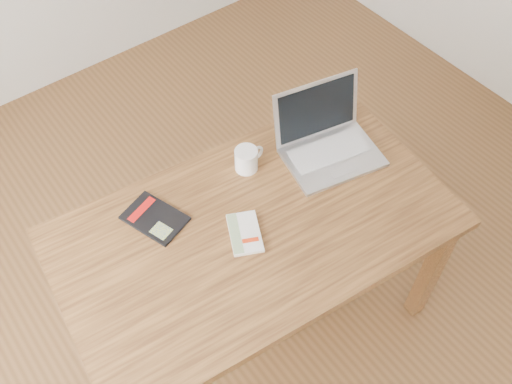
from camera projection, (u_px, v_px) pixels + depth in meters
room at (256, 78)px, 1.67m from camera, size 4.04×4.04×2.70m
desk at (255, 239)px, 2.15m from camera, size 1.53×0.98×0.75m
white_guidebook at (245, 233)px, 2.05m from camera, size 0.18×0.21×0.02m
black_guidebook at (155, 218)px, 2.10m from camera, size 0.21×0.26×0.01m
laptop at (327, 140)px, 2.27m from camera, size 0.43×0.39×0.26m
coffee_mug at (247, 159)px, 2.21m from camera, size 0.13×0.09×0.10m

